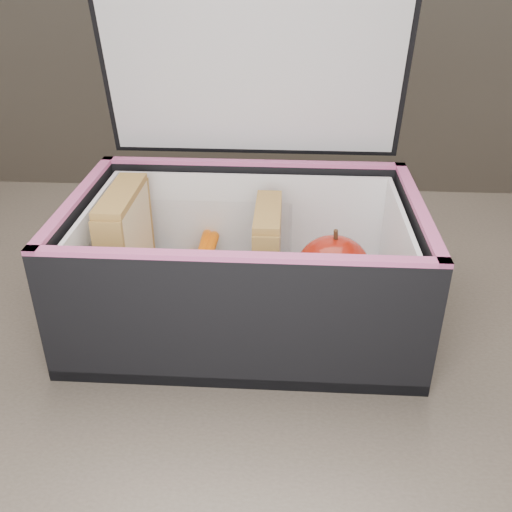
{
  "coord_description": "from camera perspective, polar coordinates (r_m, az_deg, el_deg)",
  "views": [
    {
      "loc": [
        -0.04,
        -0.42,
        1.09
      ],
      "look_at": [
        -0.07,
        0.06,
        0.81
      ],
      "focal_mm": 40.0,
      "sensor_mm": 36.0,
      "label": 1
    }
  ],
  "objects": [
    {
      "name": "kitchen_table",
      "position": [
        0.6,
        6.11,
        -16.23
      ],
      "size": [
        1.2,
        0.8,
        0.75
      ],
      "color": "#62564A",
      "rests_on": "ground"
    },
    {
      "name": "lunch_bag",
      "position": [
        0.55,
        -1.07,
        0.36
      ],
      "size": [
        0.33,
        0.26,
        0.33
      ],
      "color": "black",
      "rests_on": "kitchen_table"
    },
    {
      "name": "plastic_tub",
      "position": [
        0.57,
        -5.86,
        -0.71
      ],
      "size": [
        0.19,
        0.13,
        0.08
      ],
      "primitive_type": null,
      "color": "white",
      "rests_on": "lunch_bag"
    },
    {
      "name": "sandwich_left",
      "position": [
        0.58,
        -12.81,
        1.23
      ],
      "size": [
        0.03,
        0.1,
        0.11
      ],
      "color": "beige",
      "rests_on": "plastic_tub"
    },
    {
      "name": "sandwich_right",
      "position": [
        0.56,
        1.15,
        0.26
      ],
      "size": [
        0.02,
        0.09,
        0.1
      ],
      "color": "beige",
      "rests_on": "plastic_tub"
    },
    {
      "name": "carrot_sticks",
      "position": [
        0.59,
        -6.04,
        -1.76
      ],
      "size": [
        0.04,
        0.15,
        0.03
      ],
      "color": "#F55300",
      "rests_on": "plastic_tub"
    },
    {
      "name": "paper_napkin",
      "position": [
        0.58,
        7.58,
        -4.43
      ],
      "size": [
        0.09,
        0.09,
        0.01
      ],
      "primitive_type": "cube",
      "rotation": [
        0.0,
        0.0,
        -0.26
      ],
      "color": "white",
      "rests_on": "lunch_bag"
    },
    {
      "name": "red_apple",
      "position": [
        0.56,
        7.72,
        -1.34
      ],
      "size": [
        0.09,
        0.09,
        0.08
      ],
      "rotation": [
        0.0,
        0.0,
        -0.37
      ],
      "color": "#850C05",
      "rests_on": "paper_napkin"
    }
  ]
}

